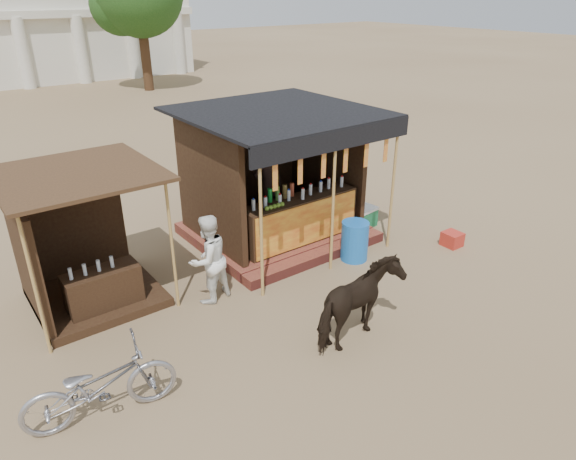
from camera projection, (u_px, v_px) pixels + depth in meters
The scene contains 9 objects.
ground at pixel (347, 325), 8.35m from camera, with size 120.00×120.00×0.00m, color #846B4C.
main_stall at pixel (276, 193), 10.88m from camera, with size 3.60×3.61×2.78m.
secondary_stall at pixel (79, 258), 8.61m from camera, with size 2.40×2.40×2.38m.
cow at pixel (359, 305), 7.72m from camera, with size 0.70×1.53×1.29m, color black.
motorbike at pixel (100, 386), 6.36m from camera, with size 0.66×1.90×1.00m, color #94949C.
bystander at pixel (208, 259), 8.70m from camera, with size 0.77×0.60×1.59m, color white.
blue_barrel at pixel (355, 241), 10.21m from camera, with size 0.54×0.54×0.80m, color blue.
red_crate at pixel (452, 239), 10.85m from camera, with size 0.36×0.38×0.30m, color #AC281C.
cooler at pixel (362, 217), 11.69m from camera, with size 0.69×0.51×0.46m.
Camera 1 is at (-4.90, -4.94, 4.96)m, focal length 32.00 mm.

